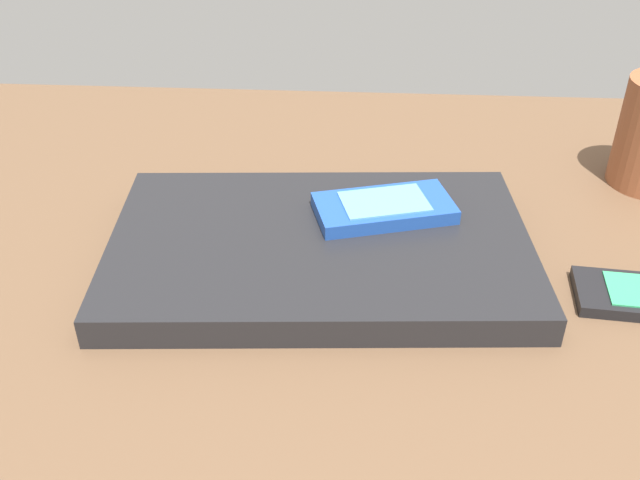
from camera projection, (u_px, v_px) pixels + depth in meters
desk_surface at (400, 308)px, 56.17cm from camera, size 120.00×80.00×3.00cm
laptop_closed at (320, 248)px, 58.28cm from camera, size 34.94×23.46×2.42cm
cell_phone_on_laptop at (384, 208)px, 59.97cm from camera, size 12.45×8.60×1.33cm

